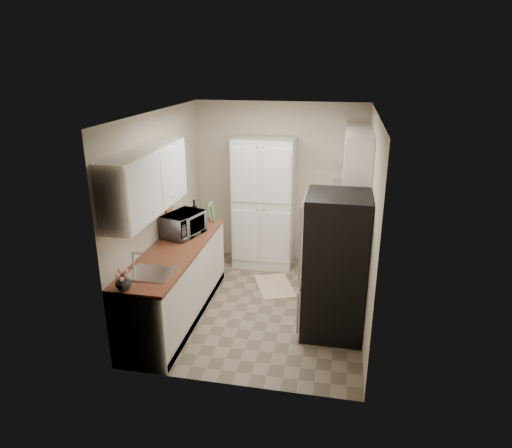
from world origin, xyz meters
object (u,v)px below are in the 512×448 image
refrigerator (335,266)px  toaster_oven (350,209)px  electric_range (338,266)px  pantry_cabinet (264,204)px  microwave (184,224)px  wine_bottle (194,213)px

refrigerator → toaster_oven: size_ratio=4.98×
electric_range → toaster_oven: (0.12, 0.87, 0.54)m
pantry_cabinet → microwave: bearing=-122.3°
microwave → toaster_oven: bearing=-41.7°
pantry_cabinet → toaster_oven: (1.29, -0.06, 0.02)m
wine_bottle → toaster_oven: (2.11, 0.79, -0.06)m
refrigerator → microwave: size_ratio=3.15×
refrigerator → electric_range: bearing=87.5°
pantry_cabinet → refrigerator: pantry_cabinet is taller
refrigerator → wine_bottle: refrigerator is taller
electric_range → pantry_cabinet: bearing=141.8°
refrigerator → wine_bottle: size_ratio=5.39×
refrigerator → microwave: refrigerator is taller
pantry_cabinet → refrigerator: 2.07m
pantry_cabinet → refrigerator: (1.14, -1.73, -0.15)m
electric_range → toaster_oven: electric_range is taller
pantry_cabinet → electric_range: 1.58m
electric_range → wine_bottle: 2.09m
electric_range → microwave: bearing=-169.4°
electric_range → wine_bottle: bearing=177.9°
microwave → pantry_cabinet: bearing=-14.4°
refrigerator → toaster_oven: (0.15, 1.67, 0.17)m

